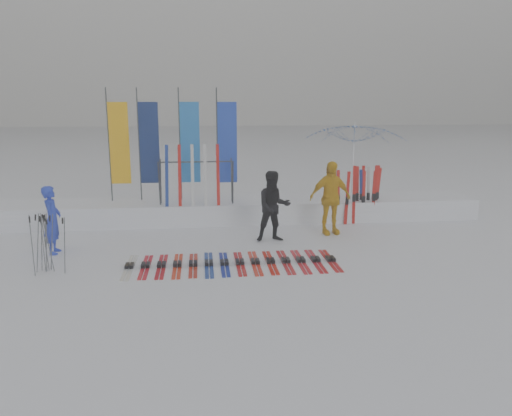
{
  "coord_description": "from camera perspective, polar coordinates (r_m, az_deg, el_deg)",
  "views": [
    {
      "loc": [
        -1.04,
        -9.63,
        3.44
      ],
      "look_at": [
        0.2,
        1.6,
        1.0
      ],
      "focal_mm": 35.0,
      "sensor_mm": 36.0,
      "label": 1
    }
  ],
  "objects": [
    {
      "name": "person_blue",
      "position": [
        12.24,
        -22.25,
        -1.27
      ],
      "size": [
        0.4,
        0.59,
        1.57
      ],
      "primitive_type": "imported",
      "rotation": [
        0.0,
        0.0,
        1.62
      ],
      "color": "#2137C5",
      "rests_on": "ground"
    },
    {
      "name": "pole_cluster",
      "position": [
        11.01,
        -22.91,
        -3.76
      ],
      "size": [
        0.71,
        0.46,
        1.24
      ],
      "color": "#595B60",
      "rests_on": "ground"
    },
    {
      "name": "feather_flags",
      "position": [
        14.58,
        -9.73,
        7.31
      ],
      "size": [
        3.64,
        0.17,
        3.2
      ],
      "color": "#383A3F",
      "rests_on": "ground"
    },
    {
      "name": "ground",
      "position": [
        10.28,
        -0.13,
        -7.37
      ],
      "size": [
        120.0,
        120.0,
        0.0
      ],
      "primitive_type": "plane",
      "color": "white",
      "rests_on": "ground"
    },
    {
      "name": "ski_rack",
      "position": [
        13.98,
        -6.85,
        3.65
      ],
      "size": [
        2.04,
        0.8,
        1.23
      ],
      "color": "#383A3F",
      "rests_on": "ground"
    },
    {
      "name": "person_yellow",
      "position": [
        13.13,
        8.47,
        1.16
      ],
      "size": [
        1.18,
        0.64,
        1.92
      ],
      "primitive_type": "imported",
      "rotation": [
        0.0,
        0.0,
        0.16
      ],
      "color": "#E7AE0F",
      "rests_on": "ground"
    },
    {
      "name": "snow_bank",
      "position": [
        14.61,
        -2.08,
        -0.23
      ],
      "size": [
        14.0,
        1.6,
        0.6
      ],
      "primitive_type": "cube",
      "color": "white",
      "rests_on": "ground"
    },
    {
      "name": "upright_skis",
      "position": [
        14.75,
        11.63,
        1.56
      ],
      "size": [
        1.37,
        0.94,
        1.66
      ],
      "color": "red",
      "rests_on": "ground"
    },
    {
      "name": "ski_row",
      "position": [
        10.77,
        -2.78,
        -6.26
      ],
      "size": [
        4.49,
        1.7,
        0.07
      ],
      "color": "silver",
      "rests_on": "ground"
    },
    {
      "name": "person_black",
      "position": [
        12.31,
        2.02,
        0.18
      ],
      "size": [
        0.9,
        0.72,
        1.76
      ],
      "primitive_type": "imported",
      "rotation": [
        0.0,
        0.0,
        0.07
      ],
      "color": "black",
      "rests_on": "ground"
    },
    {
      "name": "tent_canopy",
      "position": [
        15.75,
        11.05,
        4.6
      ],
      "size": [
        3.67,
        3.72,
        2.84
      ],
      "primitive_type": "imported",
      "rotation": [
        0.0,
        0.0,
        -0.2
      ],
      "color": "white",
      "rests_on": "ground"
    }
  ]
}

